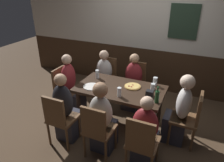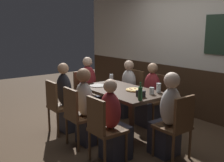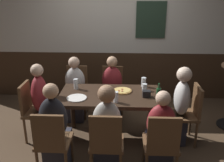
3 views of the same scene
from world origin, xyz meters
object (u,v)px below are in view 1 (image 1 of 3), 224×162
Objects in this scene: chair_right_near at (142,142)px; person_mid_near at (103,122)px; highball_clear at (153,87)px; person_left_far at (103,81)px; beer_bottle_green at (157,96)px; person_head_west at (72,90)px; person_right_near at (145,136)px; pizza at (133,86)px; beer_glass_tall at (97,75)px; chair_left_far at (107,76)px; tumbler_water at (119,93)px; pint_glass_stout at (155,82)px; chair_mid_near at (97,129)px; person_head_east at (179,114)px; plate_white_large at (91,86)px; person_left_near at (66,112)px; condiment_caddy at (150,93)px; chair_head_east at (190,117)px; chair_left_near at (60,117)px; chair_head_west at (64,88)px; dining_table at (120,93)px; chair_mid_far at (135,81)px; person_mid_far at (132,86)px.

person_mid_near is (-0.64, 0.16, -0.01)m from chair_right_near.
chair_right_near reaches higher than highball_clear.
beer_bottle_green is (1.29, -0.86, 0.38)m from person_left_far.
person_head_west is 1.74m from person_right_near.
beer_glass_tall reaches higher than pizza.
pizza is at bearing -40.86° from chair_left_far.
person_right_near is at bearing -35.69° from tumbler_water.
pint_glass_stout reaches higher than highball_clear.
chair_mid_near is 0.99m from pizza.
beer_glass_tall reaches higher than chair_right_near.
person_head_east is at bearing 16.75° from tumbler_water.
chair_mid_near is at bearing -55.65° from plate_white_large.
person_left_near is at bearing -136.41° from pizza.
beer_bottle_green is 1.11m from plate_white_large.
chair_right_near is at bearing -41.04° from beer_glass_tall.
beer_glass_tall reaches higher than pint_glass_stout.
condiment_caddy reaches higher than plate_white_large.
chair_head_east is 1.00× the size of chair_mid_near.
person_left_far is 1.22m from tumbler_water.
person_mid_near reaches higher than pint_glass_stout.
chair_left_near is at bearing -165.70° from person_mid_near.
chair_head_west is at bearing 180.00° from chair_head_east.
chair_mid_far is (0.00, 0.82, -0.15)m from dining_table.
pizza is 0.70m from beer_glass_tall.
condiment_caddy is (0.51, -0.06, 0.14)m from dining_table.
person_left_far reaches higher than tumbler_water.
chair_mid_far is 5.87× the size of tumbler_water.
chair_right_near is (-0.50, -0.82, 0.00)m from chair_head_east.
pint_glass_stout is 1.07m from plate_white_large.
dining_table is 0.53m from condiment_caddy.
dining_table is 1.25× the size of person_left_near.
tumbler_water is at bearing -124.52° from pint_glass_stout.
person_mid_near is 11.38× the size of highball_clear.
person_left_far is at bearing 90.00° from chair_left_near.
person_head_west is at bearing 112.60° from chair_left_near.
chair_left_near is 1.81m from person_head_east.
tumbler_water is (0.73, -0.92, 0.35)m from person_left_far.
chair_head_east is 1.00× the size of chair_head_west.
chair_head_west is (-1.14, 0.00, -0.15)m from dining_table.
chair_head_west is 1.68m from condiment_caddy.
person_head_west is at bearing 180.00° from chair_head_east.
chair_mid_far is at bearing 122.62° from beer_bottle_green.
person_left_far reaches higher than highball_clear.
person_mid_near is at bearing -58.39° from beer_glass_tall.
chair_head_east is 8.00× the size of condiment_caddy.
person_left_far is at bearing 62.49° from person_head_west.
tumbler_water is at bearing -84.15° from person_mid_far.
person_head_west is at bearing -174.24° from pizza.
beer_glass_tall is (0.46, 0.19, 0.31)m from person_head_west.
beer_glass_tall is at bearing -129.31° from chair_mid_far.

